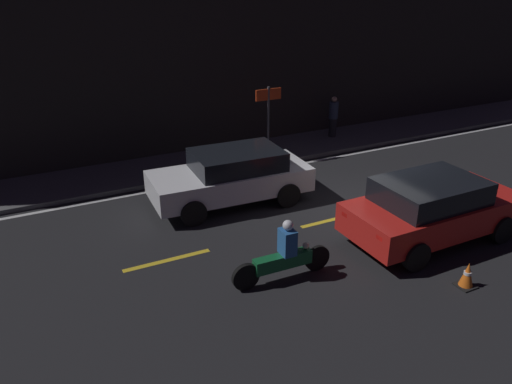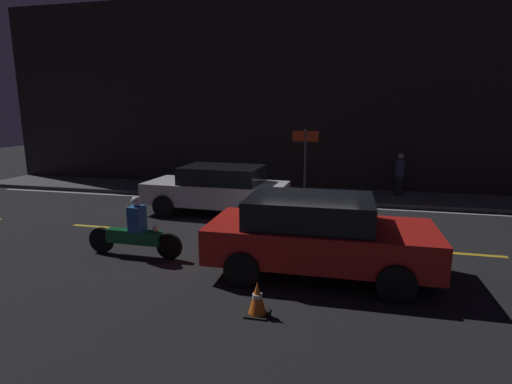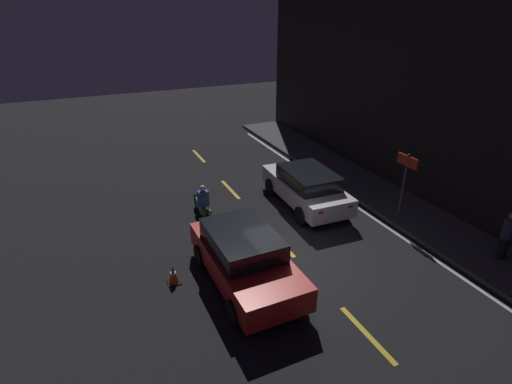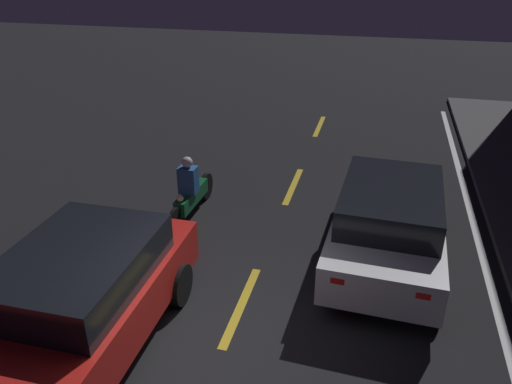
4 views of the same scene
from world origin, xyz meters
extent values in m
plane|color=black|center=(0.00, 0.00, 0.00)|extent=(56.00, 56.00, 0.00)
cube|color=gold|center=(-10.00, 0.00, 0.00)|extent=(2.00, 0.14, 0.01)
cube|color=gold|center=(-5.50, 0.00, 0.00)|extent=(2.00, 0.14, 0.01)
cube|color=gold|center=(-1.00, 0.00, 0.00)|extent=(2.00, 0.14, 0.01)
cube|color=silver|center=(-3.00, 2.14, 0.66)|extent=(4.41, 1.98, 0.65)
cube|color=black|center=(-2.78, 2.13, 1.24)|extent=(2.45, 1.72, 0.51)
cube|color=red|center=(-0.89, 1.47, 0.83)|extent=(0.07, 0.20, 0.10)
cube|color=red|center=(-0.84, 2.63, 0.83)|extent=(0.07, 0.20, 0.10)
cylinder|color=black|center=(-4.38, 1.33, 0.34)|extent=(0.69, 0.21, 0.68)
cylinder|color=black|center=(-4.30, 3.08, 0.34)|extent=(0.69, 0.21, 0.68)
cylinder|color=black|center=(-1.70, 1.21, 0.34)|extent=(0.69, 0.21, 0.68)
cylinder|color=black|center=(-1.62, 2.96, 0.34)|extent=(0.69, 0.21, 0.68)
cube|color=red|center=(0.50, -1.85, 0.67)|extent=(4.33, 1.90, 0.68)
cube|color=black|center=(0.28, -1.85, 1.28)|extent=(2.39, 1.70, 0.53)
cube|color=red|center=(-1.63, -1.26, 0.84)|extent=(0.06, 0.20, 0.10)
cube|color=red|center=(-1.63, -2.47, 0.84)|extent=(0.06, 0.20, 0.10)
cylinder|color=black|center=(-0.85, -0.95, 0.33)|extent=(0.67, 0.18, 0.67)
cylinder|color=black|center=(-0.83, -2.77, 0.33)|extent=(0.67, 0.18, 0.67)
cylinder|color=black|center=(-2.73, -1.81, 0.29)|extent=(0.59, 0.09, 0.59)
cylinder|color=black|center=(-4.40, -1.77, 0.29)|extent=(0.59, 0.11, 0.59)
cube|color=#14592D|center=(-3.56, -1.79, 0.44)|extent=(1.29, 0.27, 0.30)
sphere|color=#F2EABF|center=(-3.02, -1.80, 0.67)|extent=(0.14, 0.14, 0.14)
cube|color=#265999|center=(-3.46, -1.79, 0.87)|extent=(0.29, 0.37, 0.55)
sphere|color=silver|center=(-3.46, -1.79, 1.25)|extent=(0.22, 0.22, 0.22)
cube|color=black|center=(-0.33, -3.70, 0.01)|extent=(0.37, 0.37, 0.03)
cone|color=orange|center=(-0.33, -3.70, 0.29)|extent=(0.29, 0.29, 0.52)
cylinder|color=white|center=(-0.33, -3.70, 0.32)|extent=(0.16, 0.16, 0.06)
camera|label=1|loc=(-8.01, -9.43, 5.94)|focal=35.00mm
camera|label=2|loc=(0.98, -9.37, 3.19)|focal=28.00mm
camera|label=3|loc=(8.90, -5.37, 7.12)|focal=28.00mm
camera|label=4|loc=(5.00, 1.77, 5.08)|focal=35.00mm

